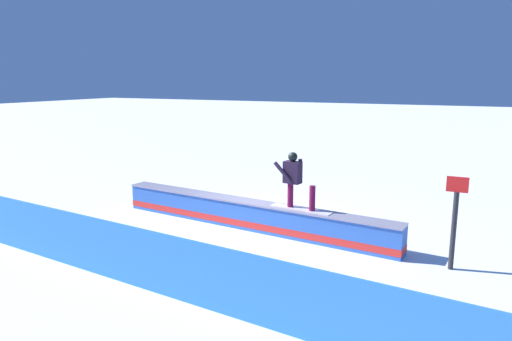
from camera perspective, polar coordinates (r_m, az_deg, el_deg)
The scene contains 5 objects.
ground_plane at distance 11.89m, azimuth -0.86°, elevation -7.04°, with size 120.00×120.00×0.00m, color white.
grind_box at distance 11.79m, azimuth -0.87°, elevation -5.55°, with size 7.73×1.29×0.71m.
snowboarder at distance 10.91m, azimuth 4.78°, elevation -0.98°, with size 1.56×0.49×1.33m.
safety_fence at distance 8.59m, azimuth -12.95°, elevation -10.68°, with size 12.80×0.06×1.12m, color blue.
trail_marker at distance 9.91m, azimuth 23.07°, elevation -5.63°, with size 0.40×0.10×1.87m.
Camera 1 is at (-5.09, 10.07, 3.72)m, focal length 32.75 mm.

